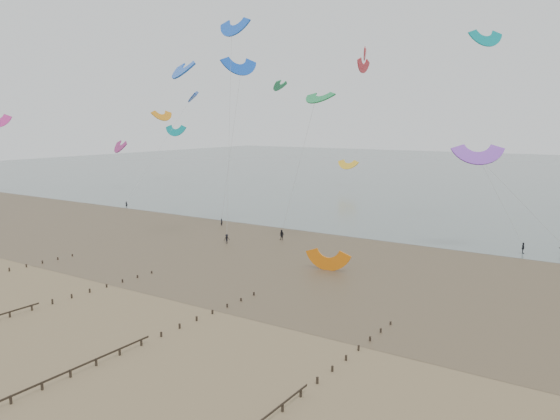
{
  "coord_description": "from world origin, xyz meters",
  "views": [
    {
      "loc": [
        42.6,
        -40.65,
        21.42
      ],
      "look_at": [
        -2.65,
        28.0,
        8.0
      ],
      "focal_mm": 35.0,
      "sensor_mm": 36.0,
      "label": 1
    }
  ],
  "objects": [
    {
      "name": "kitesurfer_lead",
      "position": [
        -28.44,
        45.17,
        0.78
      ],
      "size": [
        0.62,
        0.46,
        1.56
      ],
      "primitive_type": "imported",
      "rotation": [
        0.0,
        0.0,
        2.97
      ],
      "color": "black",
      "rests_on": "ground"
    },
    {
      "name": "ground",
      "position": [
        0.0,
        0.0,
        0.0
      ],
      "size": [
        500.0,
        500.0,
        0.0
      ],
      "primitive_type": "plane",
      "color": "brown",
      "rests_on": "ground"
    },
    {
      "name": "sea_and_shore",
      "position": [
        -4.08,
        34.4,
        0.01
      ],
      "size": [
        500.0,
        665.0,
        0.03
      ],
      "color": "#475654",
      "rests_on": "ground"
    },
    {
      "name": "grounded_kite",
      "position": [
        6.11,
        27.28,
        0.0
      ],
      "size": [
        6.21,
        5.05,
        3.2
      ],
      "primitive_type": null,
      "rotation": [
        1.54,
        0.0,
        0.09
      ],
      "color": "orange",
      "rests_on": "ground"
    },
    {
      "name": "groynes",
      "position": [
        4.0,
        -19.05,
        0.47
      ],
      "size": [
        72.16,
        50.16,
        1.0
      ],
      "color": "black",
      "rests_on": "ground"
    },
    {
      "name": "kitesurfers",
      "position": [
        30.32,
        46.33,
        0.9
      ],
      "size": [
        147.39,
        24.99,
        1.89
      ],
      "color": "black",
      "rests_on": "ground"
    },
    {
      "name": "kites_airborne",
      "position": [
        -18.38,
        90.63,
        24.27
      ],
      "size": [
        253.76,
        113.77,
        41.42
      ],
      "color": "blue",
      "rests_on": "ground"
    }
  ]
}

